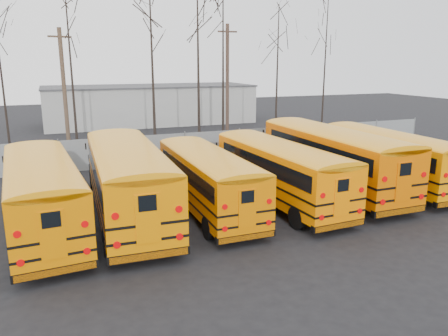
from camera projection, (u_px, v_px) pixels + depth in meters
name	position (u px, v px, depth m)	size (l,w,h in m)	color
ground	(265.00, 220.00, 18.85)	(120.00, 120.00, 0.00)	black
fence	(185.00, 148.00, 29.45)	(40.00, 0.04, 2.00)	gray
distant_building	(150.00, 105.00, 47.98)	(22.00, 8.00, 4.00)	#A7A6A2
bus_a	(41.00, 188.00, 17.18)	(3.28, 11.09, 3.06)	black
bus_b	(127.00, 174.00, 18.71)	(3.17, 11.93, 3.31)	black
bus_c	(206.00, 175.00, 19.69)	(2.39, 10.18, 2.84)	black
bus_d	(278.00, 167.00, 20.86)	(2.96, 10.81, 3.00)	black
bus_e	(329.00, 153.00, 22.91)	(2.82, 12.04, 3.36)	black
bus_f	(387.00, 153.00, 23.79)	(2.71, 10.88, 3.03)	black
utility_pole_left	(65.00, 94.00, 29.28)	(1.50, 0.68, 8.81)	brown
utility_pole_right	(227.00, 80.00, 38.26)	(1.74, 0.30, 9.79)	#443026
tree_2	(1.00, 68.00, 29.23)	(0.26, 0.26, 12.42)	black
tree_3	(72.00, 76.00, 28.49)	(0.26, 0.26, 11.52)	black
tree_4	(153.00, 72.00, 29.53)	(0.26, 0.26, 11.90)	black
tree_5	(198.00, 66.00, 31.22)	(0.26, 0.26, 12.65)	black
tree_6	(223.00, 65.00, 34.84)	(0.26, 0.26, 12.72)	black
tree_7	(277.00, 75.00, 36.50)	(0.26, 0.26, 11.14)	black
tree_8	(325.00, 70.00, 37.10)	(0.26, 0.26, 11.95)	black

